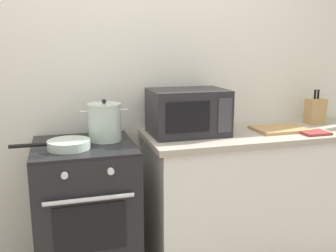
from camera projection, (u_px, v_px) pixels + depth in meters
back_wall at (169, 81)px, 2.71m from camera, size 4.40×0.10×2.50m
lower_cabinet_right at (262, 195)px, 2.71m from camera, size 1.64×0.56×0.88m
countertop_right at (266, 133)px, 2.62m from camera, size 1.70×0.60×0.04m
stove at (87, 215)px, 2.35m from camera, size 0.60×0.64×0.92m
stock_pot at (105, 122)px, 2.32m from camera, size 0.29×0.21×0.26m
frying_pan at (68, 144)px, 2.15m from camera, size 0.45×0.25×0.05m
microwave at (188, 112)px, 2.48m from camera, size 0.50×0.37×0.30m
cutting_board at (280, 129)px, 2.62m from camera, size 0.36×0.26×0.02m
knife_block at (315, 111)px, 2.84m from camera, size 0.13×0.10×0.26m
oven_mitt at (315, 133)px, 2.51m from camera, size 0.18×0.14×0.02m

